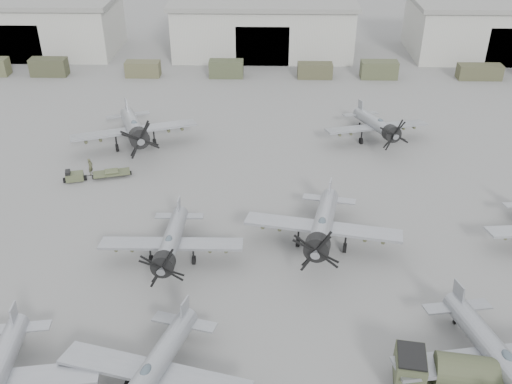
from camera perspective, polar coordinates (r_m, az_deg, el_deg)
ground at (r=41.85m, az=-0.42°, el=-12.34°), size 220.00×220.00×0.00m
hangar_left at (r=103.15m, az=-21.75°, el=15.34°), size 29.00×14.80×8.70m
hangar_center at (r=95.50m, az=0.70°, el=16.32°), size 29.00×14.80×8.70m
hangar_right at (r=102.41m, az=23.28°, el=14.93°), size 29.00×14.80×8.70m
support_truck_1 at (r=90.86m, az=-19.99°, el=11.67°), size 5.28×2.20×2.58m
support_truck_2 at (r=86.97m, az=-11.24°, el=11.99°), size 5.01×2.20×2.21m
support_truck_3 at (r=85.18m, az=-2.99°, el=12.21°), size 4.95×2.20×2.47m
support_truck_4 at (r=85.27m, az=5.91°, el=12.00°), size 5.04×2.20×2.13m
support_truck_5 at (r=86.44m, az=12.20°, el=11.87°), size 5.30×2.20×2.52m
support_truck_6 at (r=90.34m, az=21.45°, el=11.13°), size 6.26×2.20×2.11m
aircraft_near_1 at (r=35.94m, az=-10.43°, el=-17.33°), size 12.08×10.87×4.81m
aircraft_near_2 at (r=38.82m, az=23.17°, el=-15.09°), size 12.91×11.62×5.12m
aircraft_mid_1 at (r=45.66m, az=-8.54°, el=-5.06°), size 11.41×10.27×4.59m
aircraft_mid_2 at (r=46.91m, az=6.66°, el=-3.40°), size 13.11×11.80×5.20m
aircraft_far_0 at (r=64.19m, az=-12.09°, el=6.25°), size 13.72×12.38×5.53m
aircraft_far_1 at (r=65.83m, az=12.09°, el=6.53°), size 11.83×10.65×4.71m
fuel_tanker at (r=37.98m, az=19.59°, el=-16.74°), size 8.05×3.66×2.99m
tug_trailer at (r=60.04m, az=-16.38°, el=1.62°), size 6.41×2.86×1.27m
ground_crew at (r=60.79m, az=-16.22°, el=2.46°), size 0.57×0.73×1.76m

